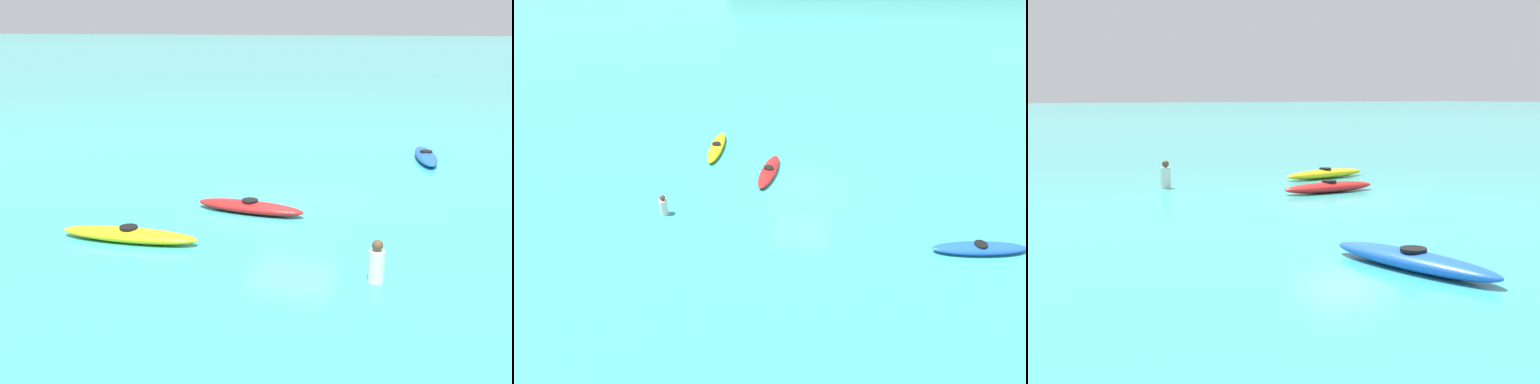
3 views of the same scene
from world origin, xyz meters
TOP-DOWN VIEW (x-y plane):
  - ground_plane at (0.00, 0.00)m, footprint 600.00×600.00m
  - kayak_blue at (6.57, -3.35)m, footprint 3.42×1.29m
  - kayak_yellow at (-4.69, 2.75)m, footprint 0.96×3.41m
  - kayak_red at (-1.69, 0.79)m, footprint 0.86×3.07m
  - person_near_shore at (-5.20, -3.05)m, footprint 0.39×0.39m

SIDE VIEW (x-z plane):
  - ground_plane at x=0.00m, z-range 0.00..0.00m
  - kayak_yellow at x=-4.69m, z-range -0.02..0.35m
  - kayak_blue at x=6.57m, z-range -0.02..0.35m
  - kayak_red at x=-1.69m, z-range -0.02..0.35m
  - person_near_shore at x=-5.20m, z-range -0.05..0.83m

